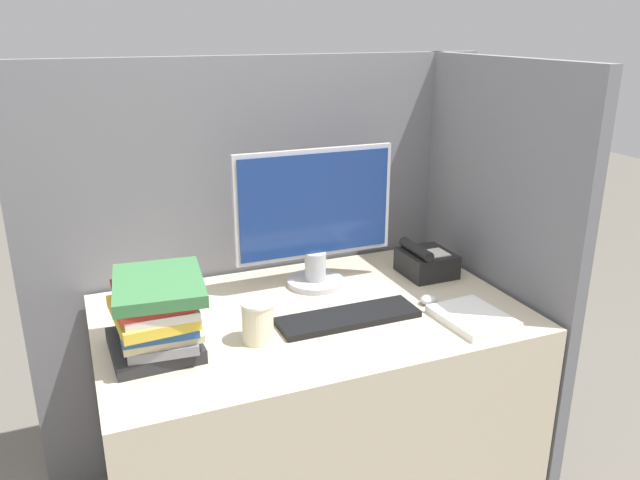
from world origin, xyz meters
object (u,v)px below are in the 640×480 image
at_px(book_stack, 156,315).
at_px(desk_telephone, 426,262).
at_px(mouse, 429,300).
at_px(monitor, 315,220).
at_px(keyboard, 348,317).
at_px(coffee_cup, 258,321).

height_order(book_stack, desk_telephone, book_stack).
xyz_separation_m(mouse, book_stack, (-0.85, 0.02, 0.09)).
height_order(monitor, keyboard, monitor).
xyz_separation_m(coffee_cup, desk_telephone, (0.70, 0.25, -0.01)).
relative_size(coffee_cup, book_stack, 0.39).
height_order(monitor, mouse, monitor).
xyz_separation_m(mouse, coffee_cup, (-0.58, -0.03, 0.05)).
bearing_deg(monitor, mouse, -46.36).
height_order(keyboard, coffee_cup, coffee_cup).
distance_m(keyboard, book_stack, 0.57).
relative_size(mouse, book_stack, 0.18).
relative_size(monitor, desk_telephone, 3.05).
bearing_deg(book_stack, mouse, -1.21).
bearing_deg(mouse, monitor, 133.64).
bearing_deg(keyboard, monitor, 87.94).
distance_m(mouse, desk_telephone, 0.26).
distance_m(monitor, mouse, 0.46).
height_order(keyboard, book_stack, book_stack).
xyz_separation_m(keyboard, coffee_cup, (-0.29, -0.02, 0.05)).
distance_m(keyboard, mouse, 0.29).
bearing_deg(monitor, book_stack, -154.55).
height_order(coffee_cup, book_stack, book_stack).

